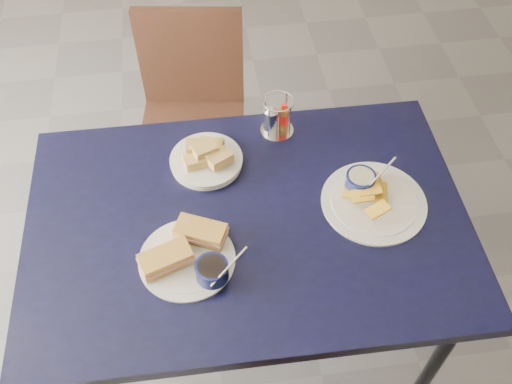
{
  "coord_description": "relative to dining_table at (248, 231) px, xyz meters",
  "views": [
    {
      "loc": [
        -0.36,
        -1.06,
        2.1
      ],
      "look_at": [
        -0.21,
        -0.05,
        0.82
      ],
      "focal_mm": 40.0,
      "sensor_mm": 36.0,
      "label": 1
    }
  ],
  "objects": [
    {
      "name": "bread_basket",
      "position": [
        -0.1,
        0.23,
        0.09
      ],
      "size": [
        0.22,
        0.22,
        0.08
      ],
      "color": "white",
      "rests_on": "dining_table"
    },
    {
      "name": "dining_table",
      "position": [
        0.0,
        0.0,
        0.0
      ],
      "size": [
        1.31,
        0.88,
        0.75
      ],
      "color": "black",
      "rests_on": "ground"
    },
    {
      "name": "ground",
      "position": [
        0.24,
        0.09,
        -0.69
      ],
      "size": [
        6.0,
        6.0,
        0.0
      ],
      "primitive_type": "plane",
      "color": "#4D4D52",
      "rests_on": "ground"
    },
    {
      "name": "condiment_caddy",
      "position": [
        0.14,
        0.34,
        0.12
      ],
      "size": [
        0.11,
        0.11,
        0.14
      ],
      "color": "silver",
      "rests_on": "dining_table"
    },
    {
      "name": "plantain_plate",
      "position": [
        0.37,
        0.02,
        0.08
      ],
      "size": [
        0.31,
        0.31,
        0.12
      ],
      "color": "white",
      "rests_on": "dining_table"
    },
    {
      "name": "chair_far",
      "position": [
        -0.14,
        0.78,
        -0.18
      ],
      "size": [
        0.47,
        0.45,
        0.88
      ],
      "color": "black",
      "rests_on": "ground"
    },
    {
      "name": "sandwich_plate",
      "position": [
        -0.17,
        -0.12,
        0.09
      ],
      "size": [
        0.3,
        0.27,
        0.12
      ],
      "color": "white",
      "rests_on": "dining_table"
    }
  ]
}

